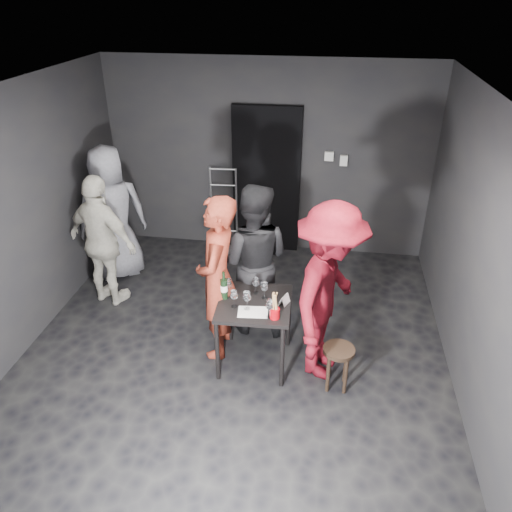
% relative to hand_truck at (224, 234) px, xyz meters
% --- Properties ---
extents(floor, '(4.50, 5.00, 0.02)m').
position_rel_hand_truck_xyz_m(floor, '(0.61, -2.33, -0.22)').
color(floor, black).
rests_on(floor, ground).
extents(ceiling, '(4.50, 5.00, 0.02)m').
position_rel_hand_truck_xyz_m(ceiling, '(0.61, -2.33, 2.48)').
color(ceiling, silver).
rests_on(ceiling, ground).
extents(wall_back, '(4.50, 0.04, 2.70)m').
position_rel_hand_truck_xyz_m(wall_back, '(0.61, 0.17, 1.13)').
color(wall_back, black).
rests_on(wall_back, ground).
extents(wall_front, '(4.50, 0.04, 2.70)m').
position_rel_hand_truck_xyz_m(wall_front, '(0.61, -4.83, 1.13)').
color(wall_front, black).
rests_on(wall_front, ground).
extents(wall_left, '(0.04, 5.00, 2.70)m').
position_rel_hand_truck_xyz_m(wall_left, '(-1.64, -2.33, 1.13)').
color(wall_left, black).
rests_on(wall_left, ground).
extents(wall_right, '(0.04, 5.00, 2.70)m').
position_rel_hand_truck_xyz_m(wall_right, '(2.86, -2.33, 1.13)').
color(wall_right, black).
rests_on(wall_right, ground).
extents(doorway, '(0.95, 0.10, 2.10)m').
position_rel_hand_truck_xyz_m(doorway, '(0.61, 0.11, 0.83)').
color(doorway, black).
rests_on(doorway, ground).
extents(wallbox_upper, '(0.12, 0.06, 0.12)m').
position_rel_hand_truck_xyz_m(wallbox_upper, '(1.46, 0.12, 1.23)').
color(wallbox_upper, '#B7B7B2').
rests_on(wallbox_upper, wall_back).
extents(wallbox_lower, '(0.10, 0.06, 0.14)m').
position_rel_hand_truck_xyz_m(wallbox_lower, '(1.66, 0.12, 1.18)').
color(wallbox_lower, '#B7B7B2').
rests_on(wallbox_lower, wall_back).
extents(hand_truck, '(0.41, 0.35, 1.24)m').
position_rel_hand_truck_xyz_m(hand_truck, '(0.00, 0.00, 0.00)').
color(hand_truck, '#B2B2B7').
rests_on(hand_truck, floor).
extents(tasting_table, '(0.72, 0.72, 0.75)m').
position_rel_hand_truck_xyz_m(tasting_table, '(0.84, -2.45, 0.43)').
color(tasting_table, black).
rests_on(tasting_table, floor).
extents(stool, '(0.31, 0.31, 0.47)m').
position_rel_hand_truck_xyz_m(stool, '(1.70, -2.70, 0.14)').
color(stool, black).
rests_on(stool, floor).
extents(server_red, '(0.54, 0.79, 2.11)m').
position_rel_hand_truck_xyz_m(server_red, '(0.44, -2.31, 0.83)').
color(server_red, maroon).
rests_on(server_red, floor).
extents(woman_black, '(1.00, 0.56, 2.03)m').
position_rel_hand_truck_xyz_m(woman_black, '(0.73, -1.84, 0.79)').
color(woman_black, black).
rests_on(woman_black, floor).
extents(man_maroon, '(1.06, 1.60, 2.27)m').
position_rel_hand_truck_xyz_m(man_maroon, '(1.56, -2.45, 0.91)').
color(man_maroon, maroon).
rests_on(man_maroon, floor).
extents(bystander_cream, '(1.16, 0.83, 1.80)m').
position_rel_hand_truck_xyz_m(bystander_cream, '(-1.11, -1.60, 0.68)').
color(bystander_cream, silver).
rests_on(bystander_cream, floor).
extents(bystander_grey, '(1.18, 1.03, 2.13)m').
position_rel_hand_truck_xyz_m(bystander_grey, '(-1.25, -0.97, 0.84)').
color(bystander_grey, gray).
rests_on(bystander_grey, floor).
extents(tasting_mat, '(0.30, 0.22, 0.00)m').
position_rel_hand_truck_xyz_m(tasting_mat, '(0.86, -2.63, 0.53)').
color(tasting_mat, white).
rests_on(tasting_mat, tasting_table).
extents(wine_glass_a, '(0.10, 0.10, 0.20)m').
position_rel_hand_truck_xyz_m(wine_glass_a, '(0.66, -2.57, 0.63)').
color(wine_glass_a, white).
rests_on(wine_glass_a, tasting_table).
extents(wine_glass_b, '(0.09, 0.09, 0.22)m').
position_rel_hand_truck_xyz_m(wine_glass_b, '(0.57, -2.40, 0.64)').
color(wine_glass_b, white).
rests_on(wine_glass_b, tasting_table).
extents(wine_glass_c, '(0.09, 0.09, 0.19)m').
position_rel_hand_truck_xyz_m(wine_glass_c, '(0.83, -2.30, 0.62)').
color(wine_glass_c, white).
rests_on(wine_glass_c, tasting_table).
extents(wine_glass_d, '(0.10, 0.10, 0.21)m').
position_rel_hand_truck_xyz_m(wine_glass_d, '(0.79, -2.59, 0.63)').
color(wine_glass_d, white).
rests_on(wine_glass_d, tasting_table).
extents(wine_glass_e, '(0.08, 0.08, 0.21)m').
position_rel_hand_truck_xyz_m(wine_glass_e, '(1.03, -2.69, 0.63)').
color(wine_glass_e, white).
rests_on(wine_glass_e, tasting_table).
extents(wine_glass_f, '(0.10, 0.10, 0.20)m').
position_rel_hand_truck_xyz_m(wine_glass_f, '(0.93, -2.37, 0.62)').
color(wine_glass_f, white).
rests_on(wine_glass_f, tasting_table).
extents(wine_bottle, '(0.07, 0.07, 0.30)m').
position_rel_hand_truck_xyz_m(wine_bottle, '(0.53, -2.43, 0.64)').
color(wine_bottle, black).
rests_on(wine_bottle, tasting_table).
extents(breadstick_cup, '(0.09, 0.09, 0.29)m').
position_rel_hand_truck_xyz_m(breadstick_cup, '(1.07, -2.69, 0.66)').
color(breadstick_cup, '#AD060E').
rests_on(breadstick_cup, tasting_table).
extents(reserved_card, '(0.12, 0.15, 0.10)m').
position_rel_hand_truck_xyz_m(reserved_card, '(1.12, -2.44, 0.58)').
color(reserved_card, white).
rests_on(reserved_card, tasting_table).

